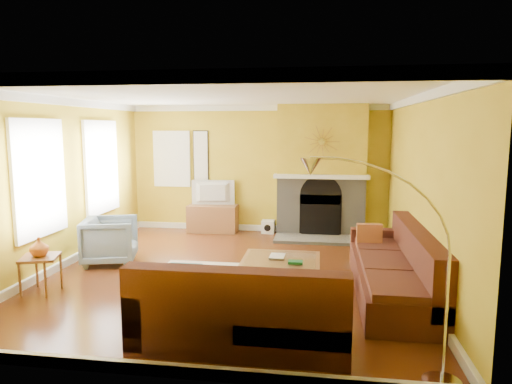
% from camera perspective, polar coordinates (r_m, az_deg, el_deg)
% --- Properties ---
extents(floor, '(5.50, 6.00, 0.02)m').
position_cam_1_polar(floor, '(7.16, -3.16, -10.17)').
color(floor, brown).
rests_on(floor, ground).
extents(ceiling, '(5.50, 6.00, 0.02)m').
position_cam_1_polar(ceiling, '(6.82, -3.34, 12.08)').
color(ceiling, white).
rests_on(ceiling, ground).
extents(wall_back, '(5.50, 0.02, 2.70)m').
position_cam_1_polar(wall_back, '(9.81, 0.25, 2.92)').
color(wall_back, gold).
rests_on(wall_back, ground).
extents(wall_front, '(5.50, 0.02, 2.70)m').
position_cam_1_polar(wall_front, '(4.00, -11.88, -4.84)').
color(wall_front, gold).
rests_on(wall_front, ground).
extents(wall_left, '(0.02, 6.00, 2.70)m').
position_cam_1_polar(wall_left, '(7.89, -23.31, 0.99)').
color(wall_left, gold).
rests_on(wall_left, ground).
extents(wall_right, '(0.02, 6.00, 2.70)m').
position_cam_1_polar(wall_right, '(6.87, 19.94, 0.21)').
color(wall_right, gold).
rests_on(wall_right, ground).
extents(baseboard, '(5.50, 6.00, 0.12)m').
position_cam_1_polar(baseboard, '(7.14, -3.17, -9.64)').
color(baseboard, white).
rests_on(baseboard, floor).
extents(crown_molding, '(5.50, 6.00, 0.12)m').
position_cam_1_polar(crown_molding, '(6.82, -3.34, 11.49)').
color(crown_molding, white).
rests_on(crown_molding, ceiling).
extents(window_left_near, '(0.06, 1.22, 1.72)m').
position_cam_1_polar(window_left_near, '(8.98, -18.83, 2.97)').
color(window_left_near, white).
rests_on(window_left_near, wall_left).
extents(window_left_far, '(0.06, 1.22, 1.72)m').
position_cam_1_polar(window_left_far, '(7.35, -25.54, 1.57)').
color(window_left_far, white).
rests_on(window_left_far, wall_left).
extents(window_back, '(0.82, 0.06, 1.22)m').
position_cam_1_polar(window_back, '(10.19, -10.46, 4.10)').
color(window_back, white).
rests_on(window_back, wall_back).
extents(wall_art, '(0.34, 0.04, 1.14)m').
position_cam_1_polar(wall_art, '(10.00, -6.91, 4.40)').
color(wall_art, white).
rests_on(wall_art, wall_back).
extents(fireplace, '(1.80, 0.40, 2.70)m').
position_cam_1_polar(fireplace, '(9.51, 8.16, 2.67)').
color(fireplace, gray).
rests_on(fireplace, floor).
extents(mantel, '(1.92, 0.22, 0.08)m').
position_cam_1_polar(mantel, '(9.28, 8.15, 1.92)').
color(mantel, white).
rests_on(mantel, fireplace).
extents(hearth, '(1.80, 0.70, 0.06)m').
position_cam_1_polar(hearth, '(9.19, 7.99, -5.88)').
color(hearth, gray).
rests_on(hearth, floor).
extents(sunburst, '(0.70, 0.04, 0.70)m').
position_cam_1_polar(sunburst, '(9.24, 8.23, 6.24)').
color(sunburst, olive).
rests_on(sunburst, fireplace).
extents(rug, '(2.40, 1.80, 0.02)m').
position_cam_1_polar(rug, '(6.77, -3.30, -11.11)').
color(rug, beige).
rests_on(rug, floor).
extents(sectional_sofa, '(3.29, 3.53, 0.90)m').
position_cam_1_polar(sectional_sofa, '(6.01, 5.53, -9.22)').
color(sectional_sofa, '#4D2218').
rests_on(sectional_sofa, floor).
extents(coffee_table, '(1.08, 1.08, 0.42)m').
position_cam_1_polar(coffee_table, '(6.43, 3.06, -10.25)').
color(coffee_table, white).
rests_on(coffee_table, floor).
extents(media_console, '(1.06, 0.47, 0.58)m').
position_cam_1_polar(media_console, '(9.88, -5.41, -3.30)').
color(media_console, brown).
rests_on(media_console, floor).
extents(tv, '(0.93, 0.21, 0.53)m').
position_cam_1_polar(tv, '(9.78, -5.46, -0.10)').
color(tv, black).
rests_on(tv, media_console).
extents(subwoofer, '(0.27, 0.27, 0.27)m').
position_cam_1_polar(subwoofer, '(9.76, 1.53, -4.34)').
color(subwoofer, white).
rests_on(subwoofer, floor).
extents(armchair, '(1.03, 1.02, 0.76)m').
position_cam_1_polar(armchair, '(7.95, -17.76, -5.77)').
color(armchair, gray).
rests_on(armchair, floor).
extents(side_table, '(0.58, 0.58, 0.51)m').
position_cam_1_polar(side_table, '(6.94, -25.29, -9.29)').
color(side_table, brown).
rests_on(side_table, floor).
extents(vase, '(0.31, 0.31, 0.26)m').
position_cam_1_polar(vase, '(6.84, -25.49, -6.21)').
color(vase, orange).
rests_on(vase, side_table).
extents(book, '(0.22, 0.29, 0.03)m').
position_cam_1_polar(book, '(6.48, 1.73, -8.00)').
color(book, white).
rests_on(book, coffee_table).
extents(arc_lamp, '(1.27, 0.36, 1.97)m').
position_cam_1_polar(arc_lamp, '(4.10, 15.55, -9.93)').
color(arc_lamp, silver).
rests_on(arc_lamp, floor).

